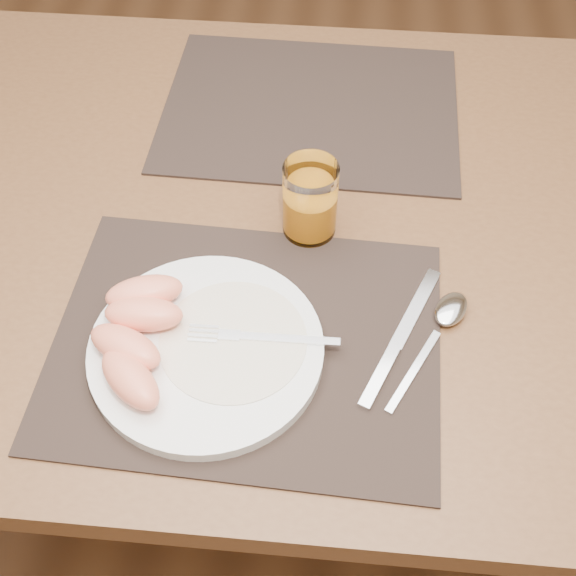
% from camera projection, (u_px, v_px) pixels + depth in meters
% --- Properties ---
extents(ground, '(5.00, 5.00, 0.00)m').
position_uv_depth(ground, '(285.00, 452.00, 1.57)').
color(ground, '#55341D').
rests_on(ground, ground).
extents(table, '(1.40, 0.90, 0.75)m').
position_uv_depth(table, '(284.00, 250.00, 1.05)').
color(table, brown).
rests_on(table, ground).
extents(placemat_near, '(0.46, 0.37, 0.00)m').
position_uv_depth(placemat_near, '(247.00, 341.00, 0.85)').
color(placemat_near, black).
rests_on(placemat_near, table).
extents(placemat_far, '(0.46, 0.36, 0.00)m').
position_uv_depth(placemat_far, '(311.00, 108.00, 1.11)').
color(placemat_far, black).
rests_on(placemat_far, table).
extents(plate, '(0.27, 0.27, 0.02)m').
position_uv_depth(plate, '(206.00, 349.00, 0.83)').
color(plate, white).
rests_on(plate, placemat_near).
extents(plate_dressing, '(0.17, 0.17, 0.00)m').
position_uv_depth(plate_dressing, '(233.00, 340.00, 0.82)').
color(plate_dressing, white).
rests_on(plate_dressing, plate).
extents(fork, '(0.17, 0.02, 0.00)m').
position_uv_depth(fork, '(250.00, 337.00, 0.83)').
color(fork, silver).
rests_on(fork, plate).
extents(knife, '(0.10, 0.21, 0.01)m').
position_uv_depth(knife, '(395.00, 347.00, 0.84)').
color(knife, silver).
rests_on(knife, placemat_near).
extents(spoon, '(0.11, 0.18, 0.01)m').
position_uv_depth(spoon, '(446.00, 318.00, 0.86)').
color(spoon, silver).
rests_on(spoon, placemat_near).
extents(juice_glass, '(0.07, 0.07, 0.11)m').
position_uv_depth(juice_glass, '(310.00, 203.00, 0.92)').
color(juice_glass, white).
rests_on(juice_glass, placemat_near).
extents(grapefruit_wedges, '(0.11, 0.20, 0.04)m').
position_uv_depth(grapefruit_wedges, '(136.00, 332.00, 0.81)').
color(grapefruit_wedges, '#FF8C68').
rests_on(grapefruit_wedges, plate).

